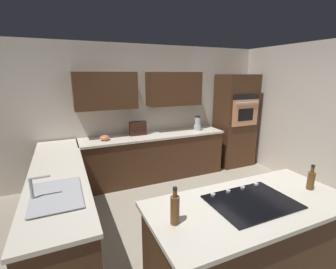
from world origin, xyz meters
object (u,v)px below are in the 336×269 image
Objects in this scene: mixing_bowl at (105,138)px; spice_rack at (138,128)px; wall_oven at (235,121)px; second_bottle at (311,180)px; blender at (197,124)px; cooktop at (251,201)px; oil_bottle at (175,209)px; sink_unit at (56,195)px.

mixing_bowl is 0.67m from spice_rack.
spice_rack is (-0.65, -0.11, 0.09)m from mixing_bowl.
wall_oven reaches higher than second_bottle.
second_bottle is (0.29, 2.74, -0.03)m from blender.
second_bottle reaches higher than cooktop.
mixing_bowl is (1.90, -0.00, -0.08)m from blender.
wall_oven is 2.90m from mixing_bowl.
oil_bottle reaches higher than cooktop.
oil_bottle reaches higher than spice_rack.
mixing_bowl is (0.87, -2.70, 0.04)m from cooktop.
cooktop is at bearing 53.41° from wall_oven.
mixing_bowl is at bearing -0.00° from blender.
blender is at bearing -110.81° from cooktop.
wall_oven is 2.68× the size of cooktop.
sink_unit is 3.26m from blender.
cooktop is at bearing 94.55° from spice_rack.
oil_bottle reaches higher than sink_unit.
blender is 2.76m from second_bottle.
cooktop is 2.48× the size of blender.
cooktop is 2.84m from mixing_bowl.
oil_bottle is at bearing 44.20° from wall_oven.
blender reaches higher than mixing_bowl.
second_bottle is at bearing 176.86° from cooktop.
mixing_bowl is (-0.78, -1.85, 0.03)m from sink_unit.
sink_unit is 1.86m from cooktop.
oil_bottle is (0.56, 2.82, -0.01)m from spice_rack.
oil_bottle is (-0.87, 0.86, 0.11)m from sink_unit.
spice_rack is (-1.43, -1.96, 0.12)m from sink_unit.
oil_bottle is at bearing 78.75° from spice_rack.
oil_bottle is at bearing 0.28° from cooktop.
spice_rack reaches higher than mixing_bowl.
oil_bottle is (-0.09, 2.70, 0.08)m from mixing_bowl.
sink_unit is at bearing 27.04° from wall_oven.
cooktop is 2.38× the size of spice_rack.
blender reaches higher than sink_unit.
blender reaches higher than cooktop.
sink_unit is 1.22m from oil_bottle.
sink_unit is 2.55m from second_bottle.
blender is 0.96× the size of spice_rack.
spice_rack is at bearing -170.04° from mixing_bowl.
sink_unit is 2.00m from mixing_bowl.
wall_oven is at bearing 177.86° from spice_rack.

